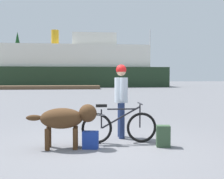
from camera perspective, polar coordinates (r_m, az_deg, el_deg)
The scene contains 12 objects.
ground_plane at distance 5.83m, azimuth -1.82°, elevation -11.91°, with size 160.00×160.00×0.00m, color slate.
bicycle at distance 6.01m, azimuth 1.44°, elevation -7.85°, with size 1.68×0.44×0.89m.
person_cyclist at distance 6.47m, azimuth 1.95°, elevation -0.84°, with size 0.32×0.53×1.76m.
dog at distance 5.63m, azimuth -9.62°, elevation -6.10°, with size 1.44×0.50×0.91m.
backpack at distance 5.84m, azimuth 10.79°, elevation -9.67°, with size 0.28×0.20×0.45m, color #334C33.
handbag_pannier at distance 5.62m, azimuth -4.59°, elevation -10.61°, with size 0.32×0.18×0.36m, color navy.
dock_pier at distance 33.67m, azimuth -15.18°, elevation 0.43°, with size 14.58×2.90×0.40m, color brown.
ferry_boat at distance 41.34m, azimuth -7.35°, elevation 4.73°, with size 26.50×8.16×8.48m.
sailboat_moored at distance 42.23m, azimuth 8.00°, elevation 1.38°, with size 6.25×1.75×8.77m.
pine_tree_far_left at distance 59.23m, azimuth -19.36°, elevation 7.36°, with size 3.29×3.29×10.74m.
pine_tree_center at distance 57.51m, azimuth -5.63°, elevation 7.71°, with size 3.14×3.14×9.95m.
pine_tree_far_right at distance 58.50m, azimuth 4.12°, elevation 6.51°, with size 2.84×2.84×8.63m.
Camera 1 is at (-0.41, -5.63, 1.47)m, focal length 43.14 mm.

